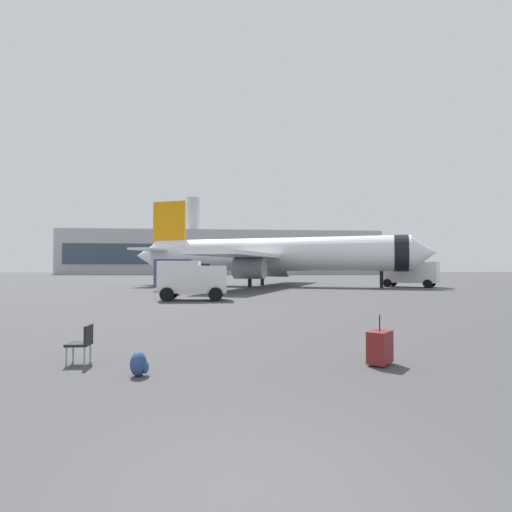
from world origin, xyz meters
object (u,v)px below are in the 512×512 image
Objects in this scene: airplane_at_gate at (271,255)px; safety_cone_mid at (180,282)px; gate_chair at (82,342)px; fuel_truck at (409,271)px; cargo_van at (192,278)px; service_truck at (181,274)px; safety_cone_near at (178,291)px; rolling_suitcase at (380,347)px; traveller_backpack at (139,364)px.

safety_cone_mid is at bearing 155.62° from airplane_at_gate.
airplane_at_gate is 38.69m from gate_chair.
fuel_truck is 28.32m from cargo_van.
service_truck is at bearing 90.79° from gate_chair.
fuel_truck is at bearing 35.91° from cargo_van.
safety_cone_near is (-9.15, -15.21, -3.28)m from airplane_at_gate.
service_truck is 7.21× the size of safety_cone_mid.
rolling_suitcase reaches higher than safety_cone_near.
safety_cone_near is 20.16m from safety_cone_mid.
safety_cone_mid is at bearing 95.28° from service_truck.
safety_cone_mid is 43.62m from traveller_backpack.
airplane_at_gate is 12.28m from safety_cone_mid.
gate_chair reaches higher than traveller_backpack.
airplane_at_gate is 71.13× the size of traveller_backpack.
fuel_truck reaches higher than service_truck.
safety_cone_near is 1.59× the size of traveller_backpack.
fuel_truck is at bearing 54.92° from gate_chair.
service_truck is 29.97m from rolling_suitcase.
service_truck is 0.84× the size of fuel_truck.
traveller_backpack is at bearing -86.42° from service_truck.
traveller_backpack is (1.51, -23.42, -0.14)m from safety_cone_near.
safety_cone_mid is 43.82m from rolling_suitcase.
fuel_truck is at bearing -11.14° from airplane_at_gate.
traveller_backpack is at bearing -122.56° from fuel_truck.
cargo_van is 4.07× the size of rolling_suitcase.
cargo_van reaches higher than safety_cone_near.
safety_cone_mid is (-10.77, 4.88, -3.30)m from airplane_at_gate.
safety_cone_near reaches higher than traveller_backpack.
safety_cone_near is (0.34, -6.18, -1.23)m from service_truck.
safety_cone_mid is 0.84× the size of gate_chair.
rolling_suitcase is 5.13m from traveller_backpack.
airplane_at_gate is at bearing 168.86° from fuel_truck.
service_truck reaches higher than safety_cone_mid.
safety_cone_near is at bearing 107.03° from cargo_van.
fuel_truck is 42.17m from gate_chair.
cargo_van is 5.20× the size of gate_chair.
safety_cone_mid is (-25.90, 7.86, -1.42)m from fuel_truck.
fuel_truck is at bearing 63.35° from rolling_suitcase.
cargo_van is at bearing -83.08° from safety_cone_mid.
cargo_van is (1.68, -10.56, -0.16)m from service_truck.
airplane_at_gate reaches higher than rolling_suitcase.
rolling_suitcase is at bearing -74.13° from cargo_van.
gate_chair is at bearing -87.73° from safety_cone_mid.
traveller_backpack is (-5.11, -0.47, -0.16)m from rolling_suitcase.
cargo_van is at bearing -72.97° from safety_cone_near.
airplane_at_gate is at bearing 78.82° from traveller_backpack.
cargo_van is (-7.81, -19.59, -2.21)m from airplane_at_gate.
fuel_truck reaches higher than safety_cone_mid.
service_truck is 10.69m from cargo_van.
service_truck is at bearing 93.58° from traveller_backpack.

